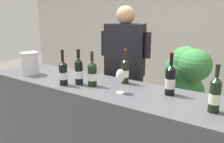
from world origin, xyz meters
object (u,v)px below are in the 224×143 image
Objects in this scene: wine_bottle_2 at (215,95)px; wine_bottle_5 at (92,74)px; wine_bottle_0 at (79,71)px; wine_bottle_4 at (125,71)px; ice_bucket at (30,63)px; wine_bottle_3 at (170,80)px; person_server at (125,80)px; wine_glass at (120,77)px; wine_bottle_1 at (63,73)px; potted_shrub at (186,78)px.

wine_bottle_2 is 1.06m from wine_bottle_5.
wine_bottle_4 is (0.33, 0.28, -0.01)m from wine_bottle_0.
wine_bottle_3 is at bearing 8.94° from ice_bucket.
wine_bottle_0 is 0.20× the size of person_server.
wine_bottle_0 is at bearing -165.35° from wine_bottle_3.
person_server is at bearing 118.87° from wine_glass.
wine_bottle_1 is at bearing -103.88° from person_server.
wine_glass is 1.30m from potted_shrub.
person_server is at bearing 150.13° from wine_bottle_2.
person_server reaches higher than wine_bottle_0.
wine_bottle_4 reaches higher than wine_bottle_5.
person_server is (-0.05, 0.65, -0.23)m from wine_bottle_5.
wine_bottle_1 is at bearing -139.19° from wine_bottle_0.
person_server reaches higher than wine_bottle_5.
person_server reaches higher than wine_bottle_2.
wine_bottle_0 is 0.73m from person_server.
wine_bottle_2 is 1.00× the size of wine_bottle_4.
wine_bottle_0 reaches higher than wine_bottle_4.
wine_bottle_4 is 1.34× the size of ice_bucket.
ice_bucket is (-0.59, 0.07, 0.01)m from wine_bottle_1.
wine_glass is at bearing 11.43° from wine_bottle_1.
wine_bottle_5 is (-1.06, -0.01, -0.01)m from wine_bottle_2.
wine_bottle_4 is (-0.48, 0.07, -0.00)m from wine_bottle_3.
ice_bucket is at bearing 173.22° from wine_bottle_1.
wine_bottle_5 is 0.83m from ice_bucket.
wine_bottle_3 is at bearing 14.65° from wine_bottle_0.
person_server reaches higher than potted_shrub.
wine_bottle_3 is 0.48m from wine_bottle_4.
wine_bottle_4 is 0.32m from wine_bottle_5.
wine_bottle_3 is 0.41m from wine_glass.
wine_bottle_4 is at bearing 40.04° from wine_bottle_0.
wine_bottle_2 reaches higher than ice_bucket.
wine_bottle_1 is at bearing -139.77° from wine_bottle_4.
wine_glass is (0.56, 0.11, 0.03)m from wine_bottle_1.
wine_bottle_5 is 1.58× the size of wine_glass.
wine_bottle_1 is 0.58m from wine_bottle_4.
wine_bottle_0 is at bearing -96.91° from person_server.
wine_bottle_4 is 0.29m from wine_glass.
wine_bottle_2 is 1.34× the size of ice_bucket.
wine_bottle_3 is 0.30× the size of potted_shrub.
wine_glass is 0.83× the size of ice_bucket.
person_server is (0.78, 0.71, -0.23)m from ice_bucket.
ice_bucket is 0.15× the size of person_server.
wine_bottle_2 is 0.89m from wine_bottle_4.
wine_bottle_4 is 1.06m from potted_shrub.
wine_bottle_2 is at bearing 2.12° from wine_glass.
wine_glass is at bearing -3.17° from wine_bottle_5.
wine_glass is at bearing 2.17° from ice_bucket.
wine_bottle_1 is at bearing -117.76° from potted_shrub.
wine_bottle_5 is 1.32× the size of ice_bucket.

